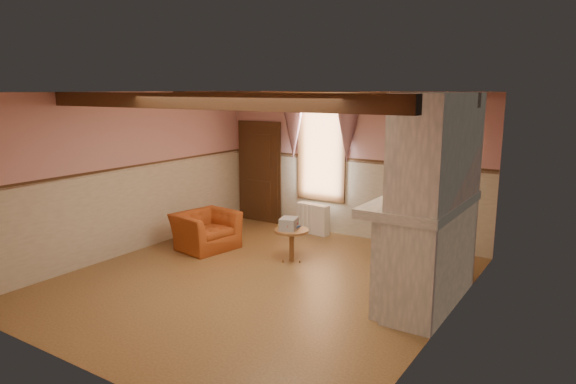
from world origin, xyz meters
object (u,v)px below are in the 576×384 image
Objects in this scene: side_table at (292,245)px; radiator at (313,219)px; mantel_clock at (441,182)px; bowl at (426,194)px; oil_lamp at (438,181)px; armchair at (206,231)px.

side_table is 0.82× the size of radiator.
radiator is 3.38m from mantel_clock.
oil_lamp is at bearing 90.00° from bowl.
armchair is 1.70m from side_table.
bowl is 0.67m from mantel_clock.
radiator is at bearing 155.71° from mantel_clock.
mantel_clock is at bearing 90.00° from oil_lamp.
bowl is 1.57× the size of mantel_clock.
armchair is 4.27× the size of mantel_clock.
side_table is 2.38× the size of mantel_clock.
mantel_clock is (0.00, 0.67, 0.05)m from bowl.
bowl is 1.35× the size of oil_lamp.
mantel_clock is at bearing 8.92° from side_table.
armchair is at bearing 179.24° from bowl.
mantel_clock reaches higher than radiator.
bowl is (2.32, -0.30, 1.19)m from side_table.
mantel_clock is (2.87, -1.30, 1.22)m from radiator.
bowl is (2.87, -1.96, 1.17)m from radiator.
oil_lamp is at bearing -72.99° from armchair.
radiator is at bearing -20.28° from armchair.
mantel_clock is at bearing 90.00° from bowl.
armchair is at bearing -171.58° from side_table.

